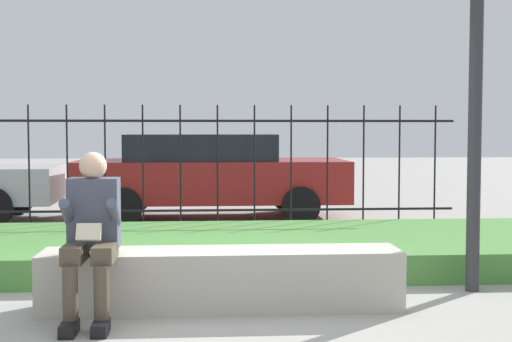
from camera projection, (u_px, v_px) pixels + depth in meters
The scene contains 7 objects.
ground_plane at pixel (196, 309), 5.75m from camera, with size 60.00×60.00×0.00m, color #9E9B93.
stone_bench at pixel (222, 282), 5.76m from camera, with size 2.88×0.53×0.48m.
person_seated_reader at pixel (92, 229), 5.36m from camera, with size 0.42×0.73×1.28m.
grass_berm at pixel (198, 250), 7.74m from camera, with size 8.98×2.62×0.29m.
iron_fence at pixel (199, 168), 9.58m from camera, with size 6.98×0.03×1.78m.
car_parked_center at pixel (210, 174), 11.57m from camera, with size 4.32×1.95×1.37m.
street_lamp at pixel (476, 49), 6.27m from camera, with size 0.28×0.28×3.45m.
Camera 1 is at (0.08, -5.70, 1.45)m, focal length 50.00 mm.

